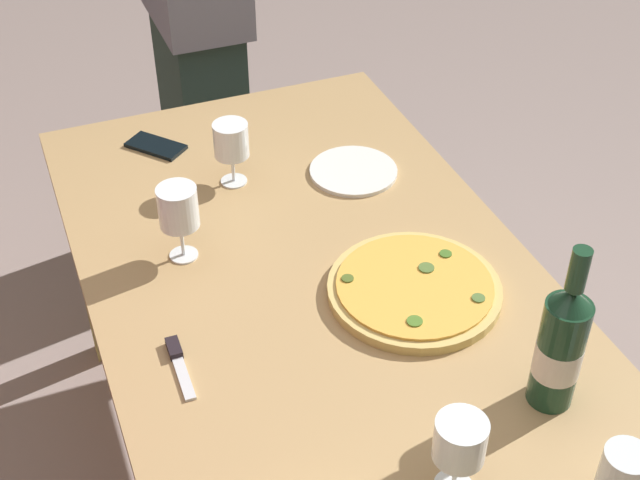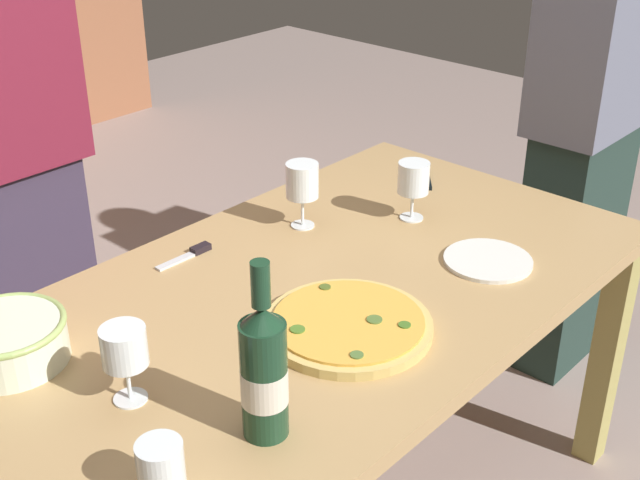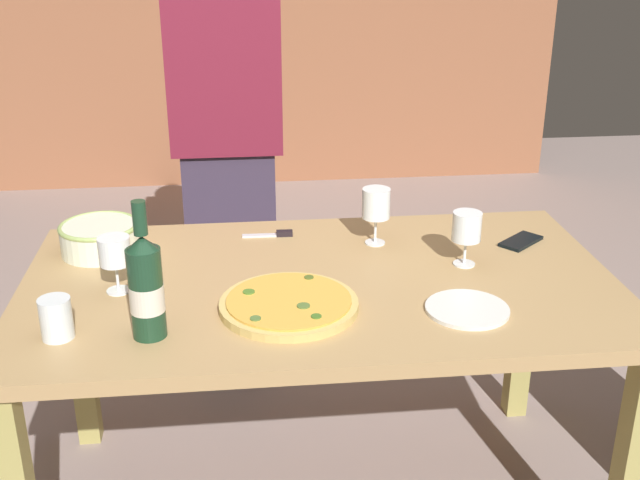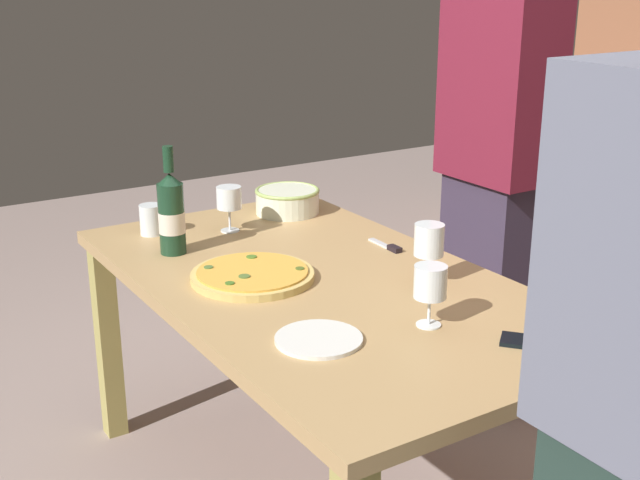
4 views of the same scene
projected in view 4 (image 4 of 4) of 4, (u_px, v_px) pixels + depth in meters
name	position (u px, v px, depth m)	size (l,w,h in m)	color
dining_table	(320.00, 309.00, 2.36)	(1.60, 0.90, 0.75)	tan
pizza	(252.00, 275.00, 2.32)	(0.35, 0.35, 0.03)	tan
serving_bowl	(287.00, 200.00, 2.93)	(0.23, 0.23, 0.09)	silver
wine_bottle	(171.00, 213.00, 2.50)	(0.08, 0.08, 0.33)	#193A25
wine_glass_near_pizza	(229.00, 200.00, 2.71)	(0.08, 0.08, 0.15)	white
wine_glass_by_bottle	(429.00, 241.00, 2.25)	(0.08, 0.08, 0.17)	white
wine_glass_far_left	(430.00, 283.00, 1.99)	(0.08, 0.08, 0.16)	white
cup_amber	(151.00, 220.00, 2.70)	(0.07, 0.07, 0.10)	white
side_plate	(319.00, 339.00, 1.94)	(0.21, 0.21, 0.01)	white
cell_phone	(532.00, 342.00, 1.92)	(0.07, 0.14, 0.01)	black
pizza_knife	(389.00, 247.00, 2.57)	(0.15, 0.03, 0.02)	silver
person_host	(495.00, 167.00, 2.93)	(0.39, 0.24, 1.77)	#352B3E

